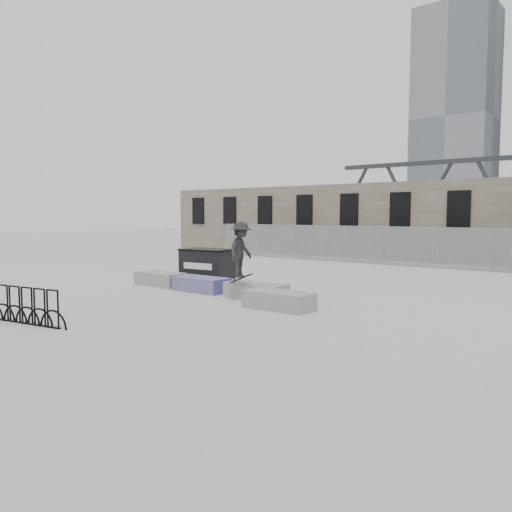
% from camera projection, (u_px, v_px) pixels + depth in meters
% --- Properties ---
extents(ground, '(120.00, 120.00, 0.00)m').
position_uv_depth(ground, '(222.00, 294.00, 16.68)').
color(ground, '#BABBB5').
rests_on(ground, ground).
extents(stone_wall, '(36.00, 2.58, 4.50)m').
position_uv_depth(stone_wall, '(408.00, 221.00, 29.18)').
color(stone_wall, '#695E4D').
rests_on(stone_wall, ground).
extents(chainlink_fence, '(22.06, 0.06, 2.02)m').
position_uv_depth(chainlink_fence, '(381.00, 245.00, 26.36)').
color(chainlink_fence, gray).
rests_on(chainlink_fence, ground).
extents(planter_far_left, '(2.00, 0.90, 0.50)m').
position_uv_depth(planter_far_left, '(160.00, 278.00, 18.65)').
color(planter_far_left, '#999996').
rests_on(planter_far_left, ground).
extents(planter_center_left, '(2.00, 0.90, 0.50)m').
position_uv_depth(planter_center_left, '(201.00, 284.00, 17.21)').
color(planter_center_left, '#332F8E').
rests_on(planter_center_left, ground).
extents(planter_center_right, '(2.00, 0.90, 0.50)m').
position_uv_depth(planter_center_right, '(256.00, 290.00, 15.68)').
color(planter_center_right, '#999996').
rests_on(planter_center_right, ground).
extents(planter_offset, '(2.00, 0.90, 0.50)m').
position_uv_depth(planter_offset, '(279.00, 299.00, 14.03)').
color(planter_offset, '#999996').
rests_on(planter_offset, ground).
extents(dumpster, '(2.11, 1.43, 1.31)m').
position_uv_depth(dumpster, '(207.00, 265.00, 19.58)').
color(dumpster, black).
rests_on(dumpster, ground).
extents(bike_rack, '(3.98, 0.78, 0.90)m').
position_uv_depth(bike_rack, '(9.00, 304.00, 12.36)').
color(bike_rack, black).
rests_on(bike_rack, ground).
extents(skateboarder, '(0.84, 1.21, 1.92)m').
position_uv_depth(skateboarder, '(241.00, 250.00, 15.35)').
color(skateboarder, black).
rests_on(skateboarder, ground).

